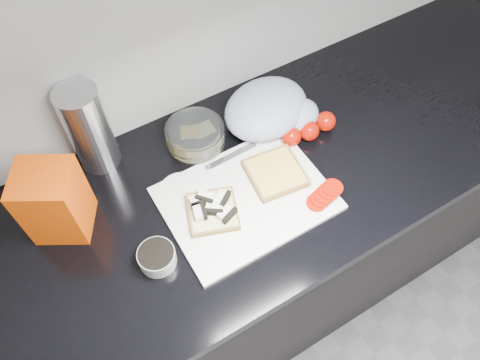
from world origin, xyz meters
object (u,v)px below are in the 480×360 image
at_px(cutting_board, 246,199).
at_px(glass_bowl, 195,137).
at_px(steel_canister, 89,129).
at_px(bread_bag, 54,202).

bearing_deg(cutting_board, glass_bowl, 96.28).
distance_m(cutting_board, steel_canister, 0.42).
relative_size(cutting_board, bread_bag, 2.02).
distance_m(glass_bowl, bread_bag, 0.39).
xyz_separation_m(glass_bowl, steel_canister, (-0.24, 0.08, 0.09)).
bearing_deg(bread_bag, steel_canister, 74.75).
height_order(cutting_board, bread_bag, bread_bag).
distance_m(cutting_board, bread_bag, 0.45).
xyz_separation_m(glass_bowl, bread_bag, (-0.38, -0.05, 0.07)).
bearing_deg(steel_canister, bread_bag, -135.41).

